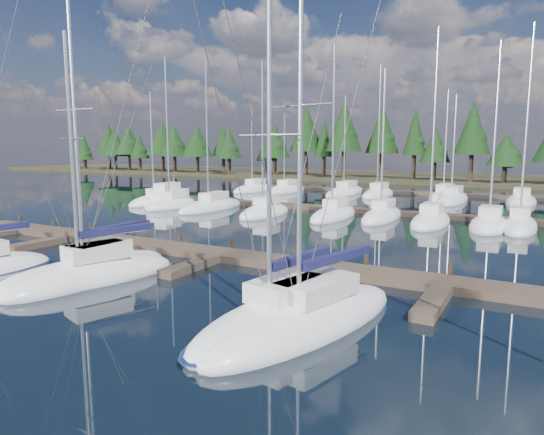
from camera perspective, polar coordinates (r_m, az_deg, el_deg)
The scene contains 11 objects.
ground at distance 37.90m, azimuth 4.74°, elevation -1.16°, with size 260.00×260.00×0.00m, color black.
far_shore at distance 95.48m, azimuth 19.89°, elevation 4.35°, with size 220.00×30.00×0.60m, color #332E1C.
main_dock at distance 27.07m, azimuth -6.46°, elevation -4.65°, with size 44.00×6.13×0.90m.
back_docks at distance 56.13m, azimuth 13.07°, elevation 1.99°, with size 50.00×21.80×0.40m.
front_sailboat_2 at distance 24.90m, azimuth -20.34°, elevation -6.09°, with size 3.01×9.24×14.37m.
front_sailboat_3 at distance 24.55m, azimuth -20.71°, elevation -6.35°, with size 5.46×9.17×12.04m.
front_sailboat_4 at distance 17.30m, azimuth 0.63°, elevation -12.00°, with size 4.25×9.03×12.10m.
front_sailboat_5 at distance 17.34m, azimuth 4.29°, elevation -11.94°, with size 5.05×10.14×13.78m.
back_sailboat_rows at distance 52.39m, azimuth 12.05°, elevation 1.64°, with size 46.08×32.05×16.77m.
motor_yacht_left at distance 53.18m, azimuth -11.93°, elevation 1.94°, with size 3.21×8.08×3.94m.
tree_line at distance 85.98m, azimuth 18.02°, elevation 8.77°, with size 184.09×11.67×13.86m.
Camera 1 is at (15.43, -4.04, 6.32)m, focal length 32.00 mm.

